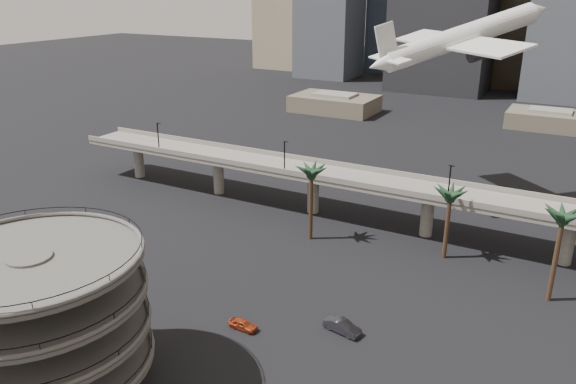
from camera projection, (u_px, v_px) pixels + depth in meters
The scene contains 7 objects.
parking_ramp at pixel (39, 312), 57.14m from camera, with size 22.20×22.20×17.35m.
overpass at pixel (368, 185), 100.58m from camera, with size 130.00×9.30×14.70m.
palm_trees at pixel (487, 199), 83.32m from camera, with size 54.40×18.40×14.00m.
low_buildings at pixel (493, 118), 170.73m from camera, with size 135.00×27.50×6.80m.
airborne_jet at pixel (460, 38), 102.80m from camera, with size 29.58×31.09×13.31m.
car_a at pixel (243, 324), 71.21m from camera, with size 1.56×3.88×1.32m, color #A23517.
car_b at pixel (342, 326), 70.54m from camera, with size 1.73×4.97×1.64m, color #222228.
Camera 1 is at (33.02, -34.93, 41.24)m, focal length 35.00 mm.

